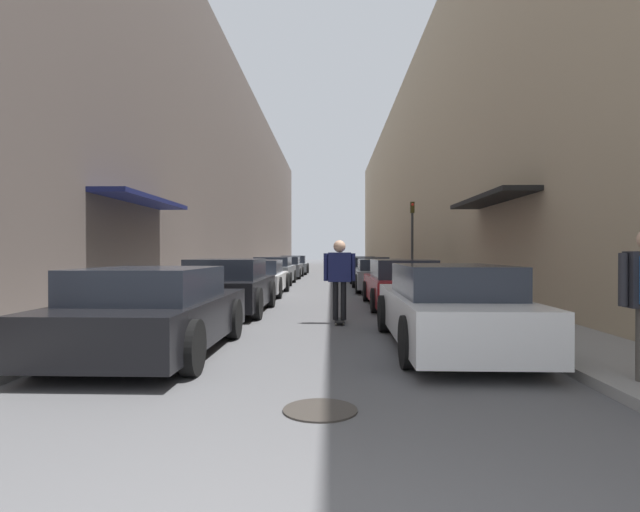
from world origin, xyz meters
name	(u,v)px	position (x,y,z in m)	size (l,w,h in m)	color
ground	(324,278)	(0.00, 26.75, 0.00)	(147.12, 147.12, 0.00)	#515154
curb_strip_left	(266,272)	(-4.17, 33.44, 0.06)	(1.80, 66.87, 0.12)	gray
curb_strip_right	(385,273)	(4.17, 33.44, 0.06)	(1.80, 66.87, 0.12)	gray
building_row_left	(226,184)	(-7.07, 33.43, 6.33)	(4.90, 66.87, 12.67)	#564C47
building_row_right	(426,184)	(7.07, 33.43, 6.30)	(4.90, 66.87, 12.60)	tan
parked_car_left_0	(153,312)	(-2.17, 5.46, 0.62)	(2.01, 4.17, 1.26)	black
parked_car_left_1	(228,287)	(-2.10, 10.43, 0.65)	(1.96, 4.06, 1.32)	black
parked_car_left_2	(257,278)	(-2.18, 15.59, 0.60)	(1.99, 4.56, 1.22)	silver
parked_car_left_3	(274,271)	(-2.25, 21.33, 0.62)	(1.88, 4.06, 1.27)	gray
parked_car_left_4	(286,268)	(-2.23, 27.18, 0.60)	(1.93, 4.58, 1.24)	#515459
parked_car_left_5	(294,265)	(-2.15, 32.24, 0.61)	(1.94, 4.22, 1.26)	gray
parked_car_right_0	(448,307)	(2.23, 6.08, 0.63)	(1.85, 4.82, 1.29)	silver
parked_car_right_1	(401,284)	(2.32, 11.91, 0.62)	(1.86, 4.76, 1.29)	maroon
parked_car_right_2	(381,275)	(2.33, 17.59, 0.61)	(2.08, 4.73, 1.23)	gray
parked_car_right_3	(369,270)	(2.30, 23.10, 0.61)	(2.04, 4.81, 1.25)	gray
parked_car_right_4	(360,267)	(2.17, 29.13, 0.61)	(2.07, 4.20, 1.24)	maroon
skateboarder	(339,272)	(0.59, 8.70, 1.07)	(0.66, 0.78, 1.74)	black
manhole_cover	(320,410)	(0.31, 2.95, 0.01)	(0.70, 0.70, 0.02)	#332D28
traffic_light	(412,234)	(3.72, 18.68, 2.24)	(0.16, 0.22, 3.42)	#2D2D2D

